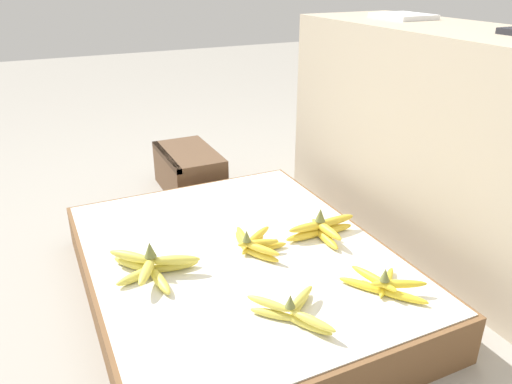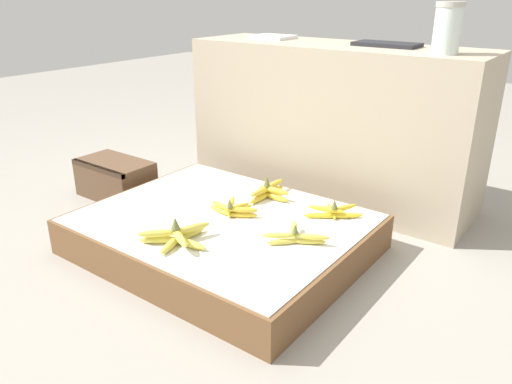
% 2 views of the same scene
% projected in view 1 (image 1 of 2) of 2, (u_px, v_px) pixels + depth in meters
% --- Properties ---
extents(ground_plane, '(10.00, 10.00, 0.00)m').
position_uv_depth(ground_plane, '(238.00, 293.00, 1.61)').
color(ground_plane, gray).
extents(display_platform, '(1.12, 0.89, 0.15)m').
position_uv_depth(display_platform, '(238.00, 273.00, 1.58)').
color(display_platform, brown).
rests_on(display_platform, ground_plane).
extents(back_vendor_table, '(1.47, 0.45, 0.78)m').
position_uv_depth(back_vendor_table, '(458.00, 147.00, 1.73)').
color(back_vendor_table, tan).
rests_on(back_vendor_table, ground_plane).
extents(wooden_crate, '(0.40, 0.23, 0.20)m').
position_uv_depth(wooden_crate, '(189.00, 171.00, 2.30)').
color(wooden_crate, brown).
rests_on(wooden_crate, ground_plane).
extents(banana_bunch_front_midleft, '(0.25, 0.25, 0.10)m').
position_uv_depth(banana_bunch_front_midleft, '(151.00, 266.00, 1.41)').
color(banana_bunch_front_midleft, '#DBCC4C').
rests_on(banana_bunch_front_midleft, display_platform).
extents(banana_bunch_middle_midleft, '(0.23, 0.16, 0.08)m').
position_uv_depth(banana_bunch_middle_midleft, '(255.00, 244.00, 1.54)').
color(banana_bunch_middle_midleft, gold).
rests_on(banana_bunch_middle_midleft, display_platform).
extents(banana_bunch_middle_midright, '(0.22, 0.19, 0.08)m').
position_uv_depth(banana_bunch_middle_midright, '(294.00, 310.00, 1.24)').
color(banana_bunch_middle_midright, '#DBCC4C').
rests_on(banana_bunch_middle_midright, display_platform).
extents(banana_bunch_back_midleft, '(0.16, 0.26, 0.10)m').
position_uv_depth(banana_bunch_back_midleft, '(322.00, 229.00, 1.61)').
color(banana_bunch_back_midleft, gold).
rests_on(banana_bunch_back_midleft, display_platform).
extents(banana_bunch_back_midright, '(0.21, 0.19, 0.08)m').
position_uv_depth(banana_bunch_back_midright, '(385.00, 284.00, 1.35)').
color(banana_bunch_back_midright, yellow).
rests_on(banana_bunch_back_midright, display_platform).
extents(foam_tray_white, '(0.21, 0.17, 0.02)m').
position_uv_depth(foam_tray_white, '(403.00, 16.00, 1.90)').
color(foam_tray_white, white).
rests_on(foam_tray_white, back_vendor_table).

